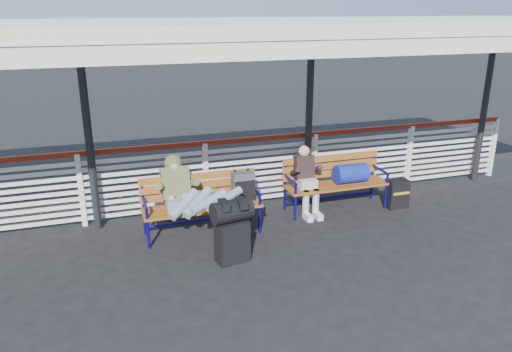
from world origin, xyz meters
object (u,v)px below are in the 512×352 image
object	(u,v)px
bench_right	(342,176)
traveler_man	(196,197)
suitcase_side	(398,194)
luggage_stack	(232,228)
bench_left	(214,195)
companion_person	(307,179)

from	to	relation	value
bench_right	traveler_man	size ratio (longest dim) A/B	1.10
traveler_man	suitcase_side	world-z (taller)	traveler_man
traveler_man	suitcase_side	distance (m)	3.64
luggage_stack	traveler_man	xyz separation A→B (m)	(-0.35, 0.69, 0.24)
bench_left	companion_person	distance (m)	1.66
companion_person	suitcase_side	xyz separation A→B (m)	(1.60, -0.30, -0.34)
luggage_stack	bench_left	distance (m)	1.04
luggage_stack	companion_person	distance (m)	2.08
bench_left	companion_person	size ratio (longest dim) A/B	1.57
companion_person	bench_right	bearing A→B (deg)	0.90
bench_right	companion_person	size ratio (longest dim) A/B	1.57
suitcase_side	companion_person	bearing A→B (deg)	170.23
traveler_man	suitcase_side	bearing A→B (deg)	4.37
luggage_stack	companion_person	size ratio (longest dim) A/B	0.79
companion_person	luggage_stack	bearing A→B (deg)	-142.67
traveler_man	companion_person	world-z (taller)	traveler_man
luggage_stack	bench_right	xyz separation A→B (m)	(2.32, 1.27, 0.10)
traveler_man	bench_right	bearing A→B (deg)	12.34
luggage_stack	suitcase_side	xyz separation A→B (m)	(3.25, 0.96, -0.24)
luggage_stack	companion_person	xyz separation A→B (m)	(1.65, 1.26, 0.11)
bench_right	suitcase_side	distance (m)	1.04
bench_right	traveler_man	world-z (taller)	traveler_man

